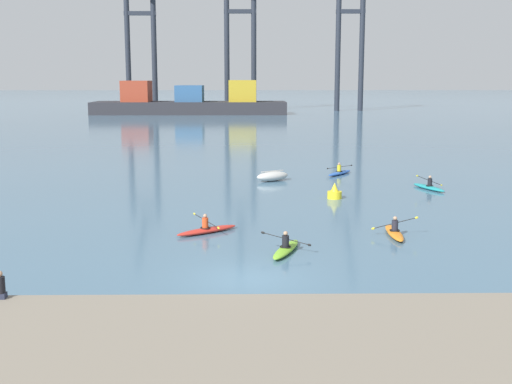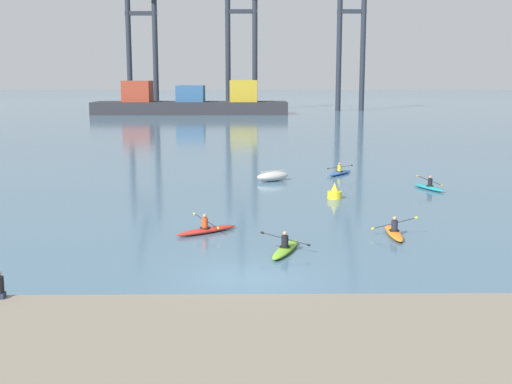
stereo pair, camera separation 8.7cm
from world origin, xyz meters
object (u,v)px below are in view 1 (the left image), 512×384
object	(u,v)px
gantry_crane_west	(140,33)
kayak_red	(207,229)
gantry_crane_west_mid	(240,30)
kayak_lime	(286,248)
seated_onlooker	(0,286)
container_barge	(190,103)
kayak_teal	(429,187)
gantry_crane_east_mid	(351,30)
channel_buoy	(335,193)
kayak_orange	(394,232)
kayak_blue	(340,172)
capsized_dinghy	(272,176)

from	to	relation	value
gantry_crane_west	kayak_red	distance (m)	124.30
gantry_crane_west_mid	kayak_lime	size ratio (longest dim) A/B	10.68
seated_onlooker	container_barge	bearing A→B (deg)	91.97
kayak_teal	kayak_lime	world-z (taller)	kayak_teal
gantry_crane_east_mid	kayak_teal	world-z (taller)	gantry_crane_east_mid
kayak_lime	channel_buoy	bearing A→B (deg)	73.48
gantry_crane_west_mid	container_barge	bearing A→B (deg)	-127.06
kayak_orange	seated_onlooker	xyz separation A→B (m)	(-14.76, -10.55, 0.80)
gantry_crane_west_mid	kayak_blue	bearing A→B (deg)	-85.23
container_barge	seated_onlooker	xyz separation A→B (m)	(4.11, -119.34, -1.37)
gantry_crane_west	capsized_dinghy	world-z (taller)	gantry_crane_west
kayak_red	seated_onlooker	distance (m)	12.63
gantry_crane_east_mid	channel_buoy	bearing A→B (deg)	-99.24
gantry_crane_east_mid	channel_buoy	size ratio (longest dim) A/B	38.85
kayak_red	seated_onlooker	bearing A→B (deg)	-117.33
container_barge	kayak_orange	bearing A→B (deg)	-80.16
channel_buoy	kayak_blue	bearing A→B (deg)	80.27
kayak_lime	seated_onlooker	bearing A→B (deg)	-141.23
container_barge	channel_buoy	world-z (taller)	container_barge
kayak_teal	kayak_blue	world-z (taller)	kayak_teal
capsized_dinghy	kayak_red	world-z (taller)	kayak_red
gantry_crane_west	kayak_lime	world-z (taller)	gantry_crane_west
gantry_crane_east_mid	kayak_lime	world-z (taller)	gantry_crane_east_mid
gantry_crane_east_mid	kayak_blue	size ratio (longest dim) A/B	12.48
gantry_crane_west	capsized_dinghy	bearing A→B (deg)	-76.18
kayak_orange	seated_onlooker	distance (m)	18.16
gantry_crane_east_mid	kayak_blue	xyz separation A→B (m)	(-16.46, -101.71, -18.05)
channel_buoy	seated_onlooker	distance (m)	24.27
gantry_crane_west_mid	kayak_orange	world-z (taller)	gantry_crane_west_mid
capsized_dinghy	kayak_teal	size ratio (longest dim) A/B	0.82
kayak_teal	seated_onlooker	distance (m)	31.01
kayak_teal	container_barge	bearing A→B (deg)	104.16
gantry_crane_west_mid	kayak_blue	xyz separation A→B (m)	(8.57, -102.64, -17.98)
kayak_teal	kayak_red	xyz separation A→B (m)	(-14.24, -12.46, -0.00)
kayak_lime	capsized_dinghy	bearing A→B (deg)	89.41
kayak_orange	capsized_dinghy	bearing A→B (deg)	106.87
kayak_blue	gantry_crane_east_mid	bearing A→B (deg)	80.81
channel_buoy	gantry_crane_east_mid	bearing A→B (deg)	80.76
gantry_crane_west	kayak_blue	xyz separation A→B (m)	(31.13, -101.70, -17.25)
gantry_crane_east_mid	kayak_orange	bearing A→B (deg)	-97.79
gantry_crane_east_mid	channel_buoy	xyz separation A→B (m)	(-18.22, -111.97, -17.86)
seated_onlooker	gantry_crane_east_mid	bearing A→B (deg)	76.64
gantry_crane_west_mid	gantry_crane_east_mid	distance (m)	25.04
gantry_crane_west	kayak_lime	size ratio (longest dim) A/B	9.90
kayak_lime	kayak_red	bearing A→B (deg)	134.83
gantry_crane_west_mid	kayak_lime	distance (m)	127.01
channel_buoy	kayak_teal	xyz separation A→B (m)	(6.82, 3.31, -0.19)
channel_buoy	kayak_teal	size ratio (longest dim) A/B	0.29
gantry_crane_west_mid	kayak_orange	size ratio (longest dim) A/B	10.66
gantry_crane_east_mid	kayak_lime	bearing A→B (deg)	-100.01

